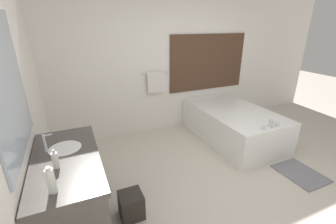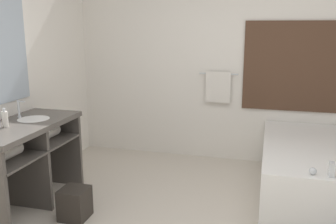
{
  "view_description": "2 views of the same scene",
  "coord_description": "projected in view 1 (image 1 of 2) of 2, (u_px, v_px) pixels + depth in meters",
  "views": [
    {
      "loc": [
        -1.75,
        -1.69,
        1.99
      ],
      "look_at": [
        -0.57,
        0.96,
        0.85
      ],
      "focal_mm": 24.0,
      "sensor_mm": 36.0,
      "label": 1
    },
    {
      "loc": [
        0.33,
        -2.63,
        1.75
      ],
      "look_at": [
        -0.62,
        0.87,
        0.91
      ],
      "focal_mm": 40.0,
      "sensor_mm": 36.0,
      "label": 2
    }
  ],
  "objects": [
    {
      "name": "ground_plane",
      "position": [
        240.0,
        193.0,
        2.83
      ],
      "size": [
        16.0,
        16.0,
        0.0
      ],
      "primitive_type": "plane",
      "color": "beige",
      "rests_on": "ground"
    },
    {
      "name": "wall_back_with_blinds",
      "position": [
        170.0,
        61.0,
        4.24
      ],
      "size": [
        7.4,
        0.13,
        2.7
      ],
      "color": "white",
      "rests_on": "ground_plane"
    },
    {
      "name": "vanity_counter",
      "position": [
        70.0,
        178.0,
        2.16
      ],
      "size": [
        0.59,
        1.26,
        0.85
      ],
      "color": "#4C4742",
      "rests_on": "ground_plane"
    },
    {
      "name": "sink_faucet",
      "position": [
        45.0,
        143.0,
        2.12
      ],
      "size": [
        0.09,
        0.04,
        0.18
      ],
      "color": "silver",
      "rests_on": "vanity_counter"
    },
    {
      "name": "bathtub",
      "position": [
        232.0,
        122.0,
        4.12
      ],
      "size": [
        1.09,
        1.84,
        0.68
      ],
      "color": "white",
      "rests_on": "ground_plane"
    },
    {
      "name": "water_bottle_1",
      "position": [
        51.0,
        181.0,
        1.59
      ],
      "size": [
        0.06,
        0.06,
        0.22
      ],
      "color": "silver",
      "rests_on": "vanity_counter"
    },
    {
      "name": "soap_dispenser",
      "position": [
        55.0,
        160.0,
        1.88
      ],
      "size": [
        0.05,
        0.05,
        0.17
      ],
      "color": "white",
      "rests_on": "vanity_counter"
    },
    {
      "name": "waste_bin",
      "position": [
        131.0,
        205.0,
        2.45
      ],
      "size": [
        0.25,
        0.25,
        0.29
      ],
      "color": "#2D2823",
      "rests_on": "ground_plane"
    },
    {
      "name": "bath_mat",
      "position": [
        300.0,
        173.0,
        3.2
      ],
      "size": [
        0.5,
        0.62,
        0.02
      ],
      "color": "slate",
      "rests_on": "ground_plane"
    }
  ]
}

